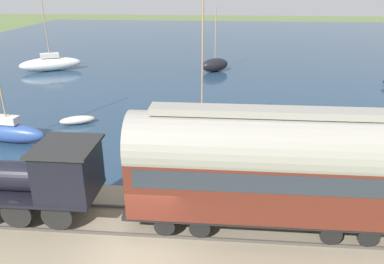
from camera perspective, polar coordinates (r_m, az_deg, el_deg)
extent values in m
plane|color=#607542|center=(14.15, -7.57, -18.78)|extent=(200.00, 200.00, 0.00)
cube|color=navy|center=(55.60, 2.13, 12.58)|extent=(80.00, 80.00, 0.01)
cube|color=gray|center=(15.07, -6.46, -14.40)|extent=(5.26, 56.00, 0.58)
cube|color=#4C4742|center=(14.18, -7.21, -15.35)|extent=(0.07, 54.88, 0.12)
cube|color=#4C4742|center=(15.57, -5.90, -11.48)|extent=(0.07, 54.88, 0.12)
cylinder|color=black|center=(14.76, -19.89, -11.95)|extent=(0.12, 1.16, 1.16)
cylinder|color=black|center=(16.10, -17.41, -8.58)|extent=(0.12, 1.16, 1.16)
cylinder|color=black|center=(15.43, -25.18, -11.24)|extent=(0.12, 1.16, 1.16)
cylinder|color=black|center=(16.72, -22.34, -8.09)|extent=(0.12, 1.16, 1.16)
cylinder|color=black|center=(17.45, -26.87, -7.58)|extent=(0.12, 1.16, 1.16)
cube|color=black|center=(15.84, -23.95, -8.16)|extent=(2.24, 5.57, 0.12)
cube|color=black|center=(14.62, -18.27, -5.50)|extent=(2.14, 1.95, 1.83)
cube|color=#282828|center=(14.22, -18.73, -2.04)|extent=(2.34, 2.19, 0.10)
cylinder|color=black|center=(14.60, 25.31, -14.26)|extent=(0.12, 0.76, 0.76)
cylinder|color=black|center=(15.95, 23.28, -10.63)|extent=(0.12, 0.76, 0.76)
cylinder|color=black|center=(14.20, 20.40, -14.50)|extent=(0.12, 0.76, 0.76)
cylinder|color=black|center=(15.59, 18.82, -10.72)|extent=(0.12, 0.76, 0.76)
cylinder|color=black|center=(13.68, 1.18, -14.44)|extent=(0.12, 0.76, 0.76)
cylinder|color=black|center=(15.11, 1.62, -10.50)|extent=(0.12, 0.76, 0.76)
cylinder|color=black|center=(13.80, -4.21, -14.14)|extent=(0.12, 0.76, 0.76)
cylinder|color=black|center=(15.22, -3.19, -10.27)|extent=(0.12, 0.76, 0.76)
cube|color=black|center=(14.29, 10.73, -11.59)|extent=(2.02, 10.08, 0.16)
cube|color=#5B2319|center=(13.62, 11.12, -7.03)|extent=(2.25, 9.68, 2.44)
cube|color=#2D333D|center=(13.42, 11.25, -5.44)|extent=(2.28, 9.07, 0.68)
cylinder|color=gray|center=(13.08, 11.50, -2.36)|extent=(2.36, 9.68, 2.36)
cube|color=gray|center=(12.61, 11.95, 3.02)|extent=(0.79, 8.06, 0.24)
ellipsoid|color=white|center=(44.25, -20.73, 9.66)|extent=(4.43, 6.49, 1.43)
cylinder|color=#9E8460|center=(43.66, -21.44, 14.67)|extent=(0.10, 0.10, 6.42)
cube|color=silver|center=(44.08, -20.90, 10.85)|extent=(1.79, 2.18, 0.45)
ellipsoid|color=#236B42|center=(21.26, 1.47, -2.05)|extent=(1.81, 4.27, 1.02)
cylinder|color=#9E8460|center=(19.89, 1.59, 9.30)|extent=(0.10, 0.10, 7.56)
cube|color=silver|center=(20.97, 1.49, -0.22)|extent=(1.07, 1.29, 0.45)
ellipsoid|color=black|center=(41.13, 3.50, 10.17)|extent=(3.06, 3.49, 1.43)
cylinder|color=#9E8460|center=(40.57, 3.61, 14.87)|extent=(0.10, 0.10, 5.36)
ellipsoid|color=#335199|center=(25.35, -26.11, -0.09)|extent=(1.71, 4.94, 1.20)
cube|color=silver|center=(25.08, -26.43, 1.66)|extent=(0.85, 1.52, 0.45)
ellipsoid|color=beige|center=(26.95, -17.06, 1.76)|extent=(1.67, 2.48, 0.56)
ellipsoid|color=silver|center=(21.32, 24.97, -5.08)|extent=(2.63, 2.36, 0.43)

